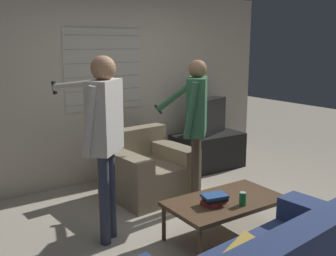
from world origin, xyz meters
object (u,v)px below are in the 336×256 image
at_px(coffee_table, 225,203).
at_px(spare_remote, 218,200).
at_px(tv, 208,117).
at_px(armchair_beige, 146,170).
at_px(book_stack, 214,199).
at_px(soda_can, 243,199).
at_px(person_left_standing, 104,126).
at_px(person_right_standing, 196,115).

xyz_separation_m(coffee_table, spare_remote, (-0.09, 0.01, 0.05)).
bearing_deg(tv, spare_remote, 30.87).
bearing_deg(armchair_beige, spare_remote, 83.00).
bearing_deg(book_stack, armchair_beige, 85.43).
bearing_deg(coffee_table, spare_remote, 175.54).
height_order(armchair_beige, coffee_table, armchair_beige).
distance_m(book_stack, soda_can, 0.26).
bearing_deg(book_stack, spare_remote, 27.30).
distance_m(armchair_beige, person_left_standing, 1.47).
xyz_separation_m(person_left_standing, soda_can, (1.02, -0.78, -0.67)).
bearing_deg(spare_remote, armchair_beige, 50.04).
distance_m(coffee_table, spare_remote, 0.10).
relative_size(coffee_table, person_left_standing, 0.65).
xyz_separation_m(soda_can, spare_remote, (-0.14, 0.19, -0.05)).
relative_size(coffee_table, spare_remote, 8.97).
relative_size(person_right_standing, spare_remote, 13.33).
height_order(tv, spare_remote, tv).
relative_size(armchair_beige, coffee_table, 0.90).
xyz_separation_m(person_left_standing, person_right_standing, (1.20, 0.19, -0.05)).
xyz_separation_m(tv, person_left_standing, (-2.23, -1.22, 0.33)).
bearing_deg(armchair_beige, tv, -168.41).
height_order(person_left_standing, spare_remote, person_left_standing).
distance_m(coffee_table, tv, 2.25).
bearing_deg(spare_remote, book_stack, 168.88).
height_order(tv, person_right_standing, person_right_standing).
xyz_separation_m(book_stack, soda_can, (0.21, -0.15, 0.01)).
xyz_separation_m(armchair_beige, book_stack, (-0.12, -1.44, 0.13)).
bearing_deg(person_right_standing, tv, -3.06).
relative_size(tv, person_left_standing, 0.43).
xyz_separation_m(person_left_standing, book_stack, (0.80, -0.62, -0.68)).
bearing_deg(tv, person_right_standing, 22.75).
bearing_deg(coffee_table, tv, 55.21).
bearing_deg(person_left_standing, tv, -13.88).
distance_m(person_left_standing, soda_can, 1.45).
xyz_separation_m(coffee_table, tv, (1.26, 1.81, 0.44)).
distance_m(armchair_beige, spare_remote, 1.40).
relative_size(armchair_beige, tv, 1.35).
bearing_deg(armchair_beige, person_left_standing, 36.14).
bearing_deg(book_stack, coffee_table, 10.77).
bearing_deg(coffee_table, soda_can, -77.58).
height_order(coffee_table, tv, tv).
distance_m(coffee_table, person_left_standing, 1.38).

